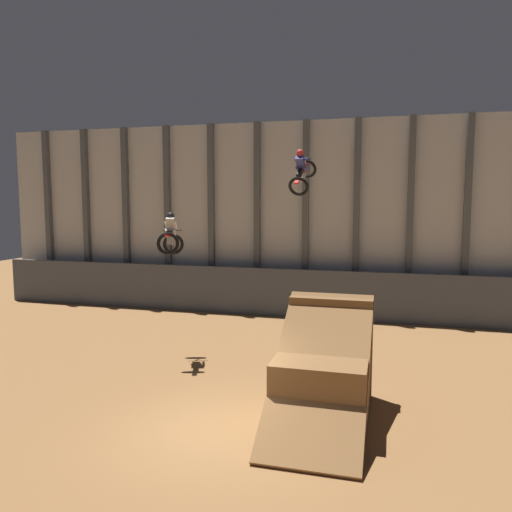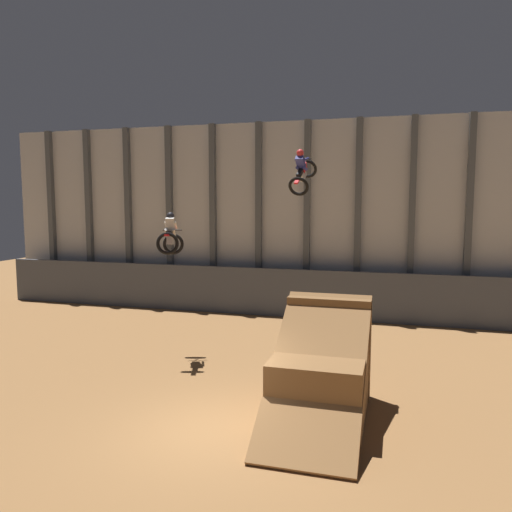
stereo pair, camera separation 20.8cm
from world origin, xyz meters
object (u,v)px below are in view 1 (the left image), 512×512
Objects in this scene: hay_bale_trackside at (323,347)px; dirt_ramp at (325,374)px; rider_bike_right_air at (302,172)px; rider_bike_left_air at (171,237)px.

dirt_ramp is at bearing -81.92° from hay_bale_trackside.
rider_bike_right_air is at bearing 106.02° from dirt_ramp.
rider_bike_left_air reaches higher than dirt_ramp.
dirt_ramp is 2.40× the size of rider_bike_right_air.
rider_bike_right_air is at bearing 133.02° from hay_bale_trackside.
rider_bike_left_air reaches higher than hay_bale_trackside.
hay_bale_trackside is (-0.66, 4.67, -0.72)m from dirt_ramp.
hay_bale_trackside is (0.98, -1.05, -6.09)m from rider_bike_right_air.
rider_bike_left_air is 6.46m from hay_bale_trackside.
dirt_ramp is 2.49× the size of rider_bike_left_air.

